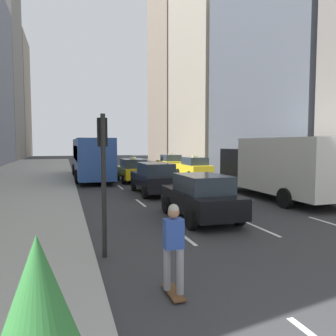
{
  "coord_description": "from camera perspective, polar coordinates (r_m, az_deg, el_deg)",
  "views": [
    {
      "loc": [
        -3.67,
        -1.33,
        2.86
      ],
      "look_at": [
        1.73,
        15.69,
        1.54
      ],
      "focal_mm": 35.0,
      "sensor_mm": 36.0,
      "label": 1
    }
  ],
  "objects": [
    {
      "name": "taxi_third",
      "position": [
        33.99,
        0.37,
        0.91
      ],
      "size": [
        2.02,
        4.4,
        1.87
      ],
      "color": "yellow",
      "rests_on": "ground"
    },
    {
      "name": "city_bus",
      "position": [
        27.5,
        -13.3,
        1.9
      ],
      "size": [
        2.8,
        11.61,
        3.25
      ],
      "color": "#2D519E",
      "rests_on": "ground"
    },
    {
      "name": "box_truck",
      "position": [
        17.76,
        18.57,
        0.31
      ],
      "size": [
        2.58,
        8.4,
        3.15
      ],
      "color": "#262628",
      "rests_on": "ground"
    },
    {
      "name": "traffic_light_pole",
      "position": [
        8.36,
        -11.25,
        1.06
      ],
      "size": [
        0.24,
        0.42,
        3.6
      ],
      "color": "black",
      "rests_on": "ground"
    },
    {
      "name": "building_row_right",
      "position": [
        33.63,
        11.42,
        18.67
      ],
      "size": [
        6.0,
        49.42,
        30.05
      ],
      "color": "slate",
      "rests_on": "ground"
    },
    {
      "name": "skateboarder",
      "position": [
        6.31,
        0.96,
        -13.29
      ],
      "size": [
        0.36,
        0.8,
        1.75
      ],
      "color": "brown",
      "rests_on": "ground"
    },
    {
      "name": "sedan_silver_behind",
      "position": [
        18.65,
        -2.36,
        -1.77
      ],
      "size": [
        2.02,
        4.82,
        1.78
      ],
      "color": "black",
      "rests_on": "ground"
    },
    {
      "name": "taxi_second",
      "position": [
        24.75,
        -6.19,
        -0.36
      ],
      "size": [
        2.02,
        4.4,
        1.87
      ],
      "color": "yellow",
      "rests_on": "ground"
    },
    {
      "name": "sedan_black_near",
      "position": [
        12.46,
        5.68,
        -4.97
      ],
      "size": [
        2.02,
        4.41,
        1.71
      ],
      "color": "black",
      "rests_on": "ground"
    },
    {
      "name": "lane_markings",
      "position": [
        25.28,
        -3.12,
        -2.24
      ],
      "size": [
        5.72,
        56.0,
        0.01
      ],
      "color": "white",
      "rests_on": "ground"
    },
    {
      "name": "sidewalk_left",
      "position": [
        28.66,
        -24.19,
        -1.7
      ],
      "size": [
        8.0,
        66.0,
        0.15
      ],
      "primitive_type": "cube",
      "color": "#9E9E99",
      "rests_on": "ground"
    },
    {
      "name": "taxi_lead",
      "position": [
        27.86,
        4.53,
        0.16
      ],
      "size": [
        2.02,
        4.4,
        1.87
      ],
      "color": "yellow",
      "rests_on": "ground"
    }
  ]
}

